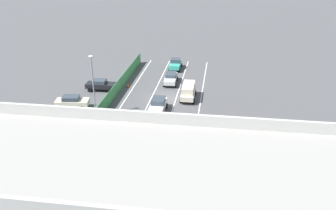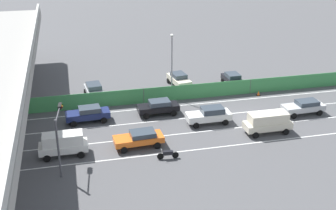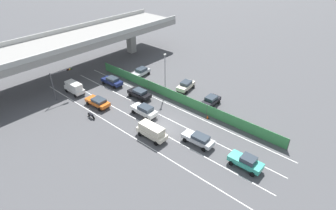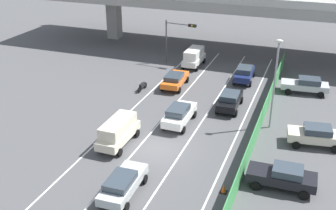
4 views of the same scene
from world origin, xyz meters
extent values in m
plane|color=#4C4C4F|center=(0.00, 0.00, 0.00)|extent=(300.00, 300.00, 0.00)
cube|color=silver|center=(-5.13, 3.65, 0.00)|extent=(0.14, 43.31, 0.01)
cube|color=silver|center=(-1.71, 3.65, 0.00)|extent=(0.14, 43.31, 0.01)
cube|color=silver|center=(1.71, 3.65, 0.00)|extent=(0.14, 43.31, 0.01)
cube|color=silver|center=(5.13, 3.65, 0.00)|extent=(0.14, 43.31, 0.01)
cube|color=#B2B2AD|center=(0.00, 21.82, 7.61)|extent=(56.06, 0.30, 0.90)
cube|color=#3D8E4C|center=(6.76, 3.65, 0.91)|extent=(0.06, 39.31, 1.81)
cylinder|color=#4C514C|center=(6.76, -2.90, 0.91)|extent=(0.10, 0.10, 1.81)
cylinder|color=#4C514C|center=(6.76, 10.20, 0.91)|extent=(0.10, 0.10, 1.81)
cylinder|color=#4C514C|center=(6.76, 23.31, 0.91)|extent=(0.10, 0.10, 1.81)
cube|color=white|center=(-0.01, 4.64, 0.83)|extent=(1.76, 4.62, 0.70)
cube|color=#333D47|center=(-0.01, 4.22, 1.47)|extent=(1.55, 2.29, 0.58)
cylinder|color=black|center=(-0.89, 6.21, 0.32)|extent=(0.22, 0.64, 0.64)
cylinder|color=black|center=(0.87, 6.21, 0.32)|extent=(0.22, 0.64, 0.64)
cylinder|color=black|center=(-0.89, 3.07, 0.32)|extent=(0.22, 0.64, 0.64)
cylinder|color=black|center=(0.86, 3.06, 0.32)|extent=(0.22, 0.64, 0.64)
cube|color=navy|center=(3.27, 16.80, 0.81)|extent=(1.95, 4.64, 0.65)
cube|color=#333D47|center=(3.28, 16.58, 1.38)|extent=(1.63, 2.27, 0.50)
cylinder|color=black|center=(2.33, 18.30, 0.32)|extent=(0.25, 0.65, 0.64)
cylinder|color=black|center=(4.06, 18.39, 0.32)|extent=(0.25, 0.65, 0.64)
cylinder|color=black|center=(2.48, 15.20, 0.32)|extent=(0.25, 0.65, 0.64)
cylinder|color=black|center=(4.21, 15.29, 0.32)|extent=(0.25, 0.65, 0.64)
cube|color=#B7BABC|center=(-0.15, -6.10, 0.78)|extent=(1.87, 4.64, 0.60)
cube|color=#333D47|center=(-0.14, -6.52, 1.31)|extent=(1.59, 2.33, 0.46)
cylinder|color=black|center=(-1.06, -4.57, 0.32)|extent=(0.24, 0.65, 0.64)
cylinder|color=black|center=(0.65, -4.51, 0.32)|extent=(0.24, 0.65, 0.64)
cylinder|color=black|center=(-0.95, -7.69, 0.32)|extent=(0.24, 0.65, 0.64)
cylinder|color=black|center=(0.76, -7.63, 0.32)|extent=(0.24, 0.65, 0.64)
cube|color=beige|center=(-3.38, -0.41, 0.82)|extent=(1.75, 4.72, 0.67)
cube|color=beige|center=(-3.38, -0.41, 1.63)|extent=(1.54, 3.87, 0.95)
cylinder|color=black|center=(-4.25, 1.19, 0.32)|extent=(0.22, 0.64, 0.64)
cylinder|color=black|center=(-2.51, 1.19, 0.32)|extent=(0.22, 0.64, 0.64)
cylinder|color=black|center=(-4.24, -2.02, 0.32)|extent=(0.22, 0.64, 0.64)
cylinder|color=black|center=(-2.50, -2.01, 0.32)|extent=(0.22, 0.64, 0.64)
cube|color=orange|center=(-3.24, 12.53, 0.76)|extent=(2.07, 4.70, 0.56)
cube|color=#333D47|center=(-3.22, 12.12, 1.27)|extent=(1.73, 2.38, 0.46)
cylinder|color=black|center=(-4.24, 14.05, 0.32)|extent=(0.25, 0.65, 0.64)
cylinder|color=black|center=(-2.41, 14.14, 0.32)|extent=(0.25, 0.65, 0.64)
cylinder|color=black|center=(-4.08, 10.92, 0.32)|extent=(0.25, 0.65, 0.64)
cylinder|color=black|center=(-2.25, 11.01, 0.32)|extent=(0.25, 0.65, 0.64)
cube|color=black|center=(3.37, 9.25, 0.79)|extent=(1.89, 4.51, 0.63)
cube|color=#333D47|center=(3.37, 9.09, 1.36)|extent=(1.61, 2.25, 0.50)
cylinder|color=black|center=(2.45, 10.74, 0.32)|extent=(0.24, 0.65, 0.64)
cylinder|color=black|center=(4.21, 10.79, 0.32)|extent=(0.24, 0.65, 0.64)
cylinder|color=black|center=(2.53, 7.71, 0.32)|extent=(0.24, 0.65, 0.64)
cylinder|color=black|center=(4.29, 7.76, 0.32)|extent=(0.24, 0.65, 0.64)
cube|color=silver|center=(-3.32, 19.37, 0.82)|extent=(1.74, 4.32, 0.68)
cube|color=silver|center=(-3.32, 19.37, 1.65)|extent=(1.53, 3.54, 0.98)
cylinder|color=black|center=(-4.18, 20.83, 0.32)|extent=(0.22, 0.64, 0.64)
cylinder|color=black|center=(-2.45, 20.83, 0.32)|extent=(0.22, 0.64, 0.64)
cylinder|color=black|center=(-4.19, 17.90, 0.32)|extent=(0.22, 0.64, 0.64)
cylinder|color=black|center=(-2.46, 17.90, 0.32)|extent=(0.22, 0.64, 0.64)
cylinder|color=black|center=(-6.04, 11.05, 0.30)|extent=(0.14, 0.60, 0.60)
cylinder|color=black|center=(-6.13, 9.70, 0.30)|extent=(0.14, 0.60, 0.60)
cube|color=black|center=(-6.09, 10.38, 0.58)|extent=(0.34, 0.93, 0.36)
cylinder|color=#B2B2B2|center=(-6.05, 10.94, 0.92)|extent=(0.60, 0.07, 0.03)
cube|color=black|center=(9.35, -1.75, 0.80)|extent=(4.53, 1.84, 0.64)
cube|color=#333D47|center=(9.70, -1.74, 1.38)|extent=(1.98, 1.58, 0.51)
cylinder|color=black|center=(7.85, -2.65, 0.32)|extent=(0.64, 0.23, 0.64)
cylinder|color=black|center=(7.81, -0.91, 0.32)|extent=(0.64, 0.23, 0.64)
cylinder|color=black|center=(10.90, -2.59, 0.32)|extent=(0.64, 0.23, 0.64)
cylinder|color=black|center=(10.86, -0.84, 0.32)|extent=(0.64, 0.23, 0.64)
cube|color=beige|center=(11.18, 4.87, 0.82)|extent=(4.44, 2.37, 0.67)
cube|color=#333D47|center=(11.29, 4.89, 1.41)|extent=(2.26, 1.84, 0.51)
cylinder|color=black|center=(9.89, 3.79, 0.32)|extent=(0.67, 0.31, 0.64)
cylinder|color=black|center=(9.63, 5.54, 0.32)|extent=(0.67, 0.31, 0.64)
cylinder|color=black|center=(12.73, 4.21, 0.32)|extent=(0.67, 0.31, 0.64)
cylinder|color=black|center=(12.47, 5.96, 0.32)|extent=(0.67, 0.31, 0.64)
cube|color=#B2B5B7|center=(9.65, 15.57, 0.78)|extent=(4.80, 2.28, 0.59)
cube|color=#333D47|center=(10.06, 15.61, 1.35)|extent=(2.28, 1.81, 0.56)
cylinder|color=black|center=(8.17, 14.51, 0.32)|extent=(0.66, 0.28, 0.64)
cylinder|color=black|center=(7.99, 16.31, 0.32)|extent=(0.66, 0.28, 0.64)
cylinder|color=black|center=(11.31, 14.83, 0.32)|extent=(0.66, 0.28, 0.64)
cylinder|color=black|center=(11.12, 16.63, 0.32)|extent=(0.66, 0.28, 0.64)
cylinder|color=#47474C|center=(-6.95, 19.66, 2.62)|extent=(0.18, 0.18, 5.24)
cylinder|color=#47474C|center=(-5.08, 19.45, 4.94)|extent=(3.76, 0.54, 0.12)
cube|color=black|center=(-3.58, 19.28, 4.94)|extent=(0.99, 0.39, 0.32)
sphere|color=#390706|center=(-3.90, 19.16, 4.94)|extent=(0.20, 0.20, 0.20)
sphere|color=#EFA319|center=(-3.60, 19.12, 4.94)|extent=(0.20, 0.20, 0.20)
sphere|color=black|center=(-3.30, 19.09, 4.94)|extent=(0.20, 0.20, 0.20)
cylinder|color=gray|center=(7.45, 6.73, 3.72)|extent=(0.16, 0.16, 7.44)
ellipsoid|color=silver|center=(7.45, 6.73, 7.62)|extent=(0.60, 0.36, 0.28)
cone|color=orange|center=(5.93, -3.63, 0.30)|extent=(0.36, 0.36, 0.59)
cube|color=black|center=(5.93, -3.63, 0.01)|extent=(0.47, 0.47, 0.03)
camera|label=1|loc=(-7.43, 46.42, 19.56)|focal=39.44mm
camera|label=2|loc=(-39.07, 18.14, 19.95)|focal=46.85mm
camera|label=3|loc=(-24.92, -22.40, 24.36)|focal=29.03mm
camera|label=4|loc=(10.35, -25.85, 16.71)|focal=44.32mm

